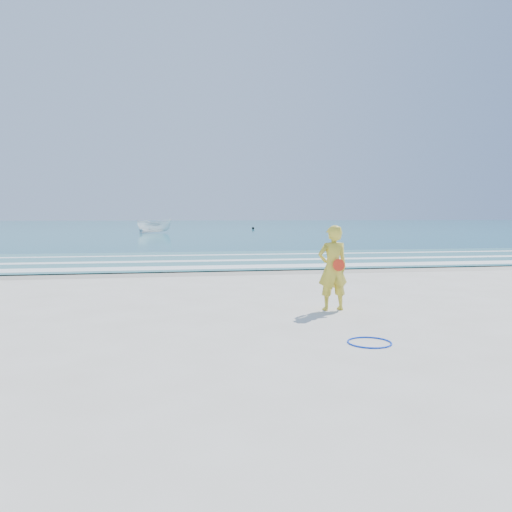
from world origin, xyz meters
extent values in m
plane|color=silver|center=(0.00, 0.00, 0.00)|extent=(400.00, 400.00, 0.00)
cube|color=#B2A893|center=(0.00, 9.00, 0.00)|extent=(400.00, 2.40, 0.00)
cube|color=#19727F|center=(0.00, 105.00, 0.02)|extent=(400.00, 190.00, 0.04)
cube|color=#59B7AD|center=(0.00, 14.00, 0.04)|extent=(400.00, 10.00, 0.01)
cube|color=white|center=(0.00, 10.30, 0.05)|extent=(400.00, 1.40, 0.01)
cube|color=white|center=(0.00, 13.20, 0.05)|extent=(400.00, 0.90, 0.01)
cube|color=white|center=(0.00, 16.50, 0.05)|extent=(400.00, 0.60, 0.01)
torus|color=blue|center=(1.23, -1.89, 0.01)|extent=(0.94, 0.94, 0.03)
imported|color=white|center=(-3.86, 50.64, 0.88)|extent=(4.62, 3.12, 1.67)
sphere|color=black|center=(10.13, 63.78, 0.24)|extent=(0.39, 0.39, 0.39)
imported|color=gold|center=(1.55, 1.03, 0.95)|extent=(0.73, 0.50, 1.91)
cylinder|color=#FE3016|center=(1.63, 0.85, 1.03)|extent=(0.27, 0.08, 0.27)
camera|label=1|loc=(-2.02, -9.62, 2.13)|focal=35.00mm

